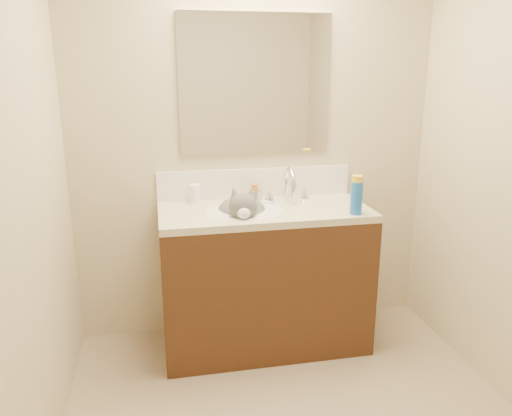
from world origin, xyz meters
name	(u,v)px	position (x,y,z in m)	size (l,w,h in m)	color
room_shell	(325,113)	(0.00, 0.00, 1.49)	(2.24, 2.54, 2.52)	#BAAA8A
vanity_cabinet	(264,281)	(0.00, 0.97, 0.41)	(1.20, 0.55, 0.82)	#381F0F
counter_slab	(265,212)	(0.00, 0.97, 0.84)	(1.20, 0.55, 0.04)	#C2B598
basin	(245,223)	(-0.12, 0.94, 0.79)	(0.45, 0.36, 0.14)	white
faucet	(289,187)	(0.18, 1.11, 0.95)	(0.28, 0.20, 0.21)	silver
cat	(242,214)	(-0.13, 0.98, 0.83)	(0.34, 0.43, 0.33)	#4D4B4D
backsplash	(255,183)	(0.00, 1.24, 0.95)	(1.20, 0.02, 0.18)	silver
mirror	(255,85)	(0.00, 1.24, 1.54)	(0.90, 0.02, 0.80)	white
pill_bottle	(195,194)	(-0.38, 1.17, 0.92)	(0.06, 0.06, 0.11)	white
pill_label	(195,196)	(-0.38, 1.17, 0.90)	(0.06, 0.06, 0.04)	orange
silver_jar	(258,195)	(0.00, 1.16, 0.89)	(0.05, 0.05, 0.06)	#B7B7BC
amber_bottle	(255,192)	(-0.02, 1.18, 0.91)	(0.04, 0.04, 0.10)	orange
toothbrush	(273,203)	(0.07, 1.05, 0.87)	(0.02, 0.15, 0.01)	white
toothbrush_head	(273,203)	(0.07, 1.05, 0.87)	(0.01, 0.03, 0.01)	#67ACDB
spray_can	(356,198)	(0.47, 0.77, 0.95)	(0.07, 0.07, 0.18)	blue
spray_cap	(357,179)	(0.47, 0.77, 1.06)	(0.06, 0.06, 0.04)	yellow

